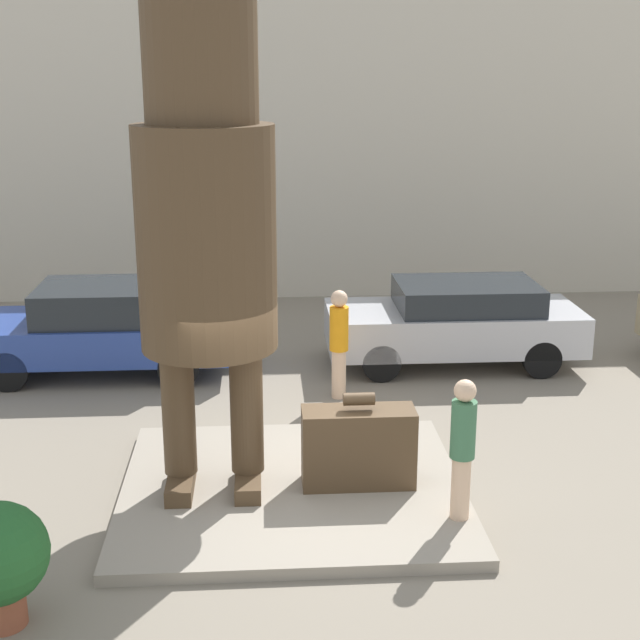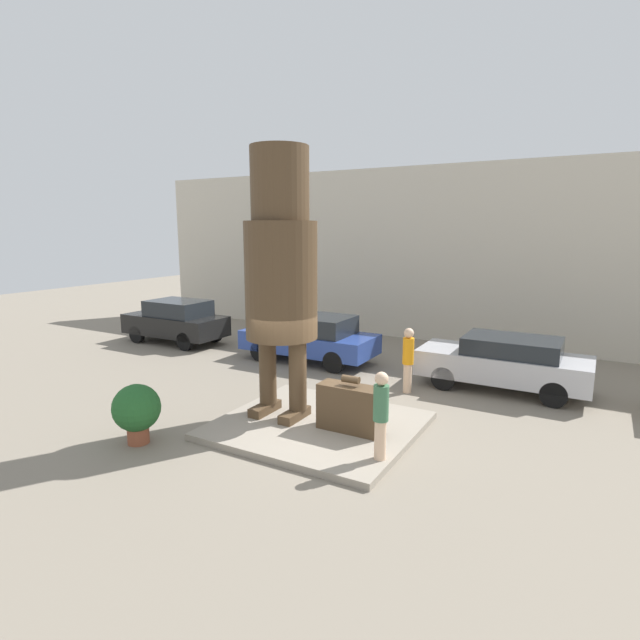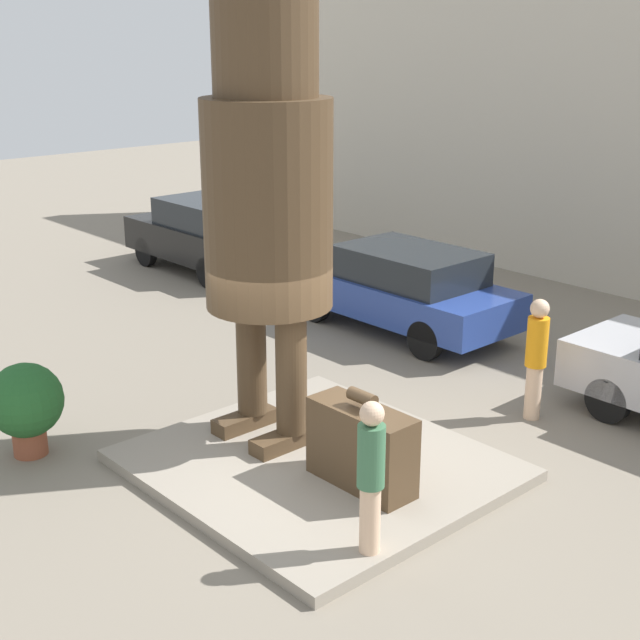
{
  "view_description": "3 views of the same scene",
  "coord_description": "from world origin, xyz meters",
  "px_view_note": "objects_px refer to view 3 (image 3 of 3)",
  "views": [
    {
      "loc": [
        -0.34,
        -10.17,
        5.22
      ],
      "look_at": [
        0.33,
        -0.29,
        2.37
      ],
      "focal_mm": 50.0,
      "sensor_mm": 36.0,
      "label": 1
    },
    {
      "loc": [
        5.25,
        -9.15,
        4.43
      ],
      "look_at": [
        0.05,
        0.01,
        2.48
      ],
      "focal_mm": 28.0,
      "sensor_mm": 36.0,
      "label": 2
    },
    {
      "loc": [
        7.58,
        -6.81,
        5.37
      ],
      "look_at": [
        0.02,
        0.03,
        2.02
      ],
      "focal_mm": 50.0,
      "sensor_mm": 36.0,
      "label": 3
    }
  ],
  "objects_px": {
    "giant_suitcase": "(361,446)",
    "worker_hivis": "(536,354)",
    "statue_figure": "(267,175)",
    "parked_car_blue": "(402,287)",
    "parked_car_black": "(205,234)",
    "planter_pot": "(26,403)",
    "tourist": "(371,471)"
  },
  "relations": [
    {
      "from": "giant_suitcase",
      "to": "tourist",
      "type": "height_order",
      "value": "tourist"
    },
    {
      "from": "statue_figure",
      "to": "parked_car_black",
      "type": "relative_size",
      "value": 1.46
    },
    {
      "from": "giant_suitcase",
      "to": "parked_car_black",
      "type": "xyz_separation_m",
      "value": [
        -9.86,
        4.7,
        0.23
      ]
    },
    {
      "from": "parked_car_blue",
      "to": "planter_pot",
      "type": "height_order",
      "value": "parked_car_blue"
    },
    {
      "from": "parked_car_black",
      "to": "giant_suitcase",
      "type": "bearing_deg",
      "value": 154.52
    },
    {
      "from": "giant_suitcase",
      "to": "planter_pot",
      "type": "relative_size",
      "value": 1.11
    },
    {
      "from": "giant_suitcase",
      "to": "parked_car_blue",
      "type": "xyz_separation_m",
      "value": [
        -3.91,
        4.92,
        0.18
      ]
    },
    {
      "from": "statue_figure",
      "to": "parked_car_blue",
      "type": "relative_size",
      "value": 1.33
    },
    {
      "from": "statue_figure",
      "to": "worker_hivis",
      "type": "xyz_separation_m",
      "value": [
        1.85,
        3.33,
        -2.67
      ]
    },
    {
      "from": "tourist",
      "to": "worker_hivis",
      "type": "distance_m",
      "value": 4.48
    },
    {
      "from": "parked_car_blue",
      "to": "giant_suitcase",
      "type": "bearing_deg",
      "value": 128.49
    },
    {
      "from": "statue_figure",
      "to": "worker_hivis",
      "type": "height_order",
      "value": "statue_figure"
    },
    {
      "from": "statue_figure",
      "to": "parked_car_blue",
      "type": "distance_m",
      "value": 5.99
    },
    {
      "from": "giant_suitcase",
      "to": "parked_car_black",
      "type": "height_order",
      "value": "parked_car_black"
    },
    {
      "from": "parked_car_blue",
      "to": "worker_hivis",
      "type": "bearing_deg",
      "value": 159.18
    },
    {
      "from": "worker_hivis",
      "to": "parked_car_black",
      "type": "bearing_deg",
      "value": 172.61
    },
    {
      "from": "giant_suitcase",
      "to": "worker_hivis",
      "type": "distance_m",
      "value": 3.43
    },
    {
      "from": "statue_figure",
      "to": "planter_pot",
      "type": "relative_size",
      "value": 4.75
    },
    {
      "from": "planter_pot",
      "to": "tourist",
      "type": "bearing_deg",
      "value": 17.69
    },
    {
      "from": "giant_suitcase",
      "to": "parked_car_blue",
      "type": "distance_m",
      "value": 6.29
    },
    {
      "from": "tourist",
      "to": "worker_hivis",
      "type": "bearing_deg",
      "value": 103.27
    },
    {
      "from": "tourist",
      "to": "worker_hivis",
      "type": "xyz_separation_m",
      "value": [
        -1.03,
        4.35,
        -0.09
      ]
    },
    {
      "from": "statue_figure",
      "to": "parked_car_blue",
      "type": "bearing_deg",
      "value": 113.67
    },
    {
      "from": "tourist",
      "to": "parked_car_black",
      "type": "bearing_deg",
      "value": 152.72
    },
    {
      "from": "statue_figure",
      "to": "planter_pot",
      "type": "bearing_deg",
      "value": -126.94
    },
    {
      "from": "tourist",
      "to": "parked_car_black",
      "type": "xyz_separation_m",
      "value": [
        -10.94,
        5.64,
        -0.2
      ]
    },
    {
      "from": "statue_figure",
      "to": "giant_suitcase",
      "type": "distance_m",
      "value": 3.5
    },
    {
      "from": "statue_figure",
      "to": "worker_hivis",
      "type": "bearing_deg",
      "value": 61.0
    },
    {
      "from": "planter_pot",
      "to": "worker_hivis",
      "type": "relative_size",
      "value": 0.7
    },
    {
      "from": "parked_car_black",
      "to": "parked_car_blue",
      "type": "bearing_deg",
      "value": -177.86
    },
    {
      "from": "tourist",
      "to": "parked_car_blue",
      "type": "xyz_separation_m",
      "value": [
        -4.99,
        5.86,
        -0.24
      ]
    },
    {
      "from": "parked_car_blue",
      "to": "planter_pot",
      "type": "distance_m",
      "value": 7.4
    }
  ]
}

